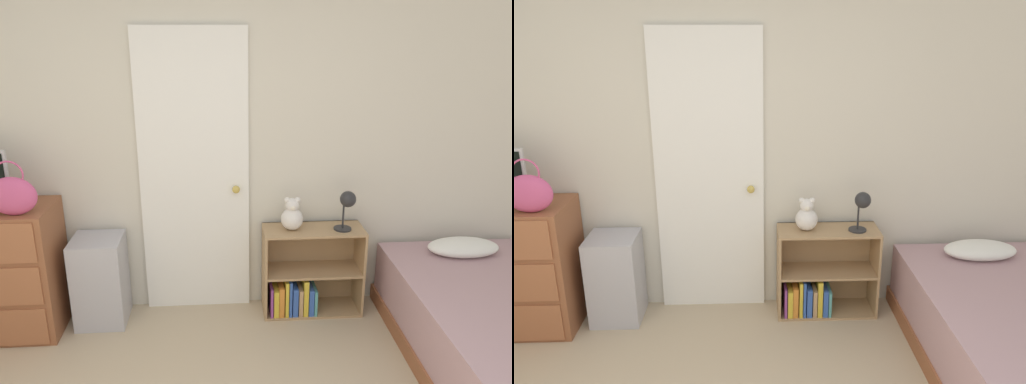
% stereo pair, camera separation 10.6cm
% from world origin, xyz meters
% --- Properties ---
extents(wall_back, '(10.00, 0.06, 2.55)m').
position_xyz_m(wall_back, '(0.00, 2.27, 1.27)').
color(wall_back, beige).
rests_on(wall_back, ground_plane).
extents(door_closed, '(0.78, 0.09, 2.08)m').
position_xyz_m(door_closed, '(-0.02, 2.22, 1.04)').
color(door_closed, white).
rests_on(door_closed, ground_plane).
extents(handbag, '(0.31, 0.12, 0.36)m').
position_xyz_m(handbag, '(-1.15, 1.83, 1.06)').
color(handbag, '#C64C7F').
rests_on(handbag, dresser).
extents(storage_bin, '(0.35, 0.35, 0.65)m').
position_xyz_m(storage_bin, '(-0.71, 2.05, 0.33)').
color(storage_bin, '#ADADB7').
rests_on(storage_bin, ground_plane).
extents(bookshelf, '(0.74, 0.29, 0.67)m').
position_xyz_m(bookshelf, '(0.78, 2.08, 0.26)').
color(bookshelf, tan).
rests_on(bookshelf, ground_plane).
extents(teddy_bear, '(0.16, 0.16, 0.25)m').
position_xyz_m(teddy_bear, '(0.68, 2.07, 0.77)').
color(teddy_bear, silver).
rests_on(teddy_bear, bookshelf).
extents(desk_lamp, '(0.15, 0.14, 0.30)m').
position_xyz_m(desk_lamp, '(1.06, 2.03, 0.88)').
color(desk_lamp, '#262628').
rests_on(desk_lamp, bookshelf).
extents(bed, '(1.16, 1.87, 0.60)m').
position_xyz_m(bed, '(1.93, 1.30, 0.25)').
color(bed, brown).
rests_on(bed, ground_plane).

